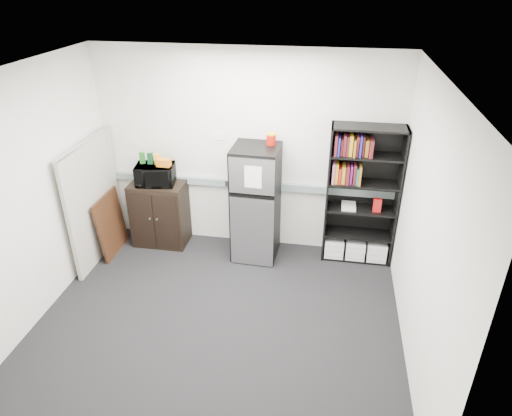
# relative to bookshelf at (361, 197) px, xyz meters

# --- Properties ---
(floor) EXTENTS (4.00, 4.00, 0.00)m
(floor) POSITION_rel_bookshelf_xyz_m (-1.53, -1.57, -0.91)
(floor) COLOR black
(floor) RESTS_ON ground
(wall_back) EXTENTS (4.00, 0.02, 2.70)m
(wall_back) POSITION_rel_bookshelf_xyz_m (-1.53, 0.18, 0.44)
(wall_back) COLOR white
(wall_back) RESTS_ON floor
(wall_right) EXTENTS (0.02, 3.50, 2.70)m
(wall_right) POSITION_rel_bookshelf_xyz_m (0.47, -1.57, 0.44)
(wall_right) COLOR white
(wall_right) RESTS_ON floor
(wall_left) EXTENTS (0.02, 3.50, 2.70)m
(wall_left) POSITION_rel_bookshelf_xyz_m (-3.53, -1.57, 0.44)
(wall_left) COLOR white
(wall_left) RESTS_ON floor
(ceiling) EXTENTS (4.00, 3.50, 0.02)m
(ceiling) POSITION_rel_bookshelf_xyz_m (-1.53, -1.57, 1.79)
(ceiling) COLOR white
(ceiling) RESTS_ON wall_back
(electrical_raceway) EXTENTS (3.92, 0.05, 0.10)m
(electrical_raceway) POSITION_rel_bookshelf_xyz_m (-1.53, 0.15, -0.01)
(electrical_raceway) COLOR gray
(electrical_raceway) RESTS_ON wall_back
(wall_note) EXTENTS (0.14, 0.00, 0.10)m
(wall_note) POSITION_rel_bookshelf_xyz_m (-1.88, 0.18, 0.64)
(wall_note) COLOR white
(wall_note) RESTS_ON wall_back
(bookshelf) EXTENTS (0.90, 0.34, 1.85)m
(bookshelf) POSITION_rel_bookshelf_xyz_m (0.00, 0.00, 0.00)
(bookshelf) COLOR black
(bookshelf) RESTS_ON floor
(cubicle_partition) EXTENTS (0.06, 1.30, 1.62)m
(cubicle_partition) POSITION_rel_bookshelf_xyz_m (-3.43, -0.49, -0.10)
(cubicle_partition) COLOR #A39E91
(cubicle_partition) RESTS_ON floor
(cabinet) EXTENTS (0.74, 0.49, 0.92)m
(cabinet) POSITION_rel_bookshelf_xyz_m (-2.72, -0.06, -0.45)
(cabinet) COLOR black
(cabinet) RESTS_ON floor
(microwave) EXTENTS (0.55, 0.41, 0.28)m
(microwave) POSITION_rel_bookshelf_xyz_m (-2.72, -0.08, 0.15)
(microwave) COLOR black
(microwave) RESTS_ON cabinet
(snack_box_a) EXTENTS (0.08, 0.07, 0.15)m
(snack_box_a) POSITION_rel_bookshelf_xyz_m (-2.89, -0.05, 0.36)
(snack_box_a) COLOR #195418
(snack_box_a) RESTS_ON microwave
(snack_box_b) EXTENTS (0.08, 0.06, 0.15)m
(snack_box_b) POSITION_rel_bookshelf_xyz_m (-2.78, -0.05, 0.36)
(snack_box_b) COLOR #0C3518
(snack_box_b) RESTS_ON microwave
(snack_box_c) EXTENTS (0.08, 0.06, 0.14)m
(snack_box_c) POSITION_rel_bookshelf_xyz_m (-2.69, -0.05, 0.35)
(snack_box_c) COLOR #EEA216
(snack_box_c) RESTS_ON microwave
(snack_bag) EXTENTS (0.18, 0.11, 0.10)m
(snack_bag) POSITION_rel_bookshelf_xyz_m (-2.58, -0.10, 0.33)
(snack_bag) COLOR orange
(snack_bag) RESTS_ON microwave
(refrigerator) EXTENTS (0.60, 0.63, 1.55)m
(refrigerator) POSITION_rel_bookshelf_xyz_m (-1.35, -0.14, -0.14)
(refrigerator) COLOR black
(refrigerator) RESTS_ON floor
(coffee_can) EXTENTS (0.12, 0.12, 0.17)m
(coffee_can) POSITION_rel_bookshelf_xyz_m (-1.18, -0.02, 0.73)
(coffee_can) COLOR #AF1208
(coffee_can) RESTS_ON refrigerator
(framed_poster) EXTENTS (0.12, 0.66, 0.85)m
(framed_poster) POSITION_rel_bookshelf_xyz_m (-3.30, -0.41, -0.49)
(framed_poster) COLOR black
(framed_poster) RESTS_ON floor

